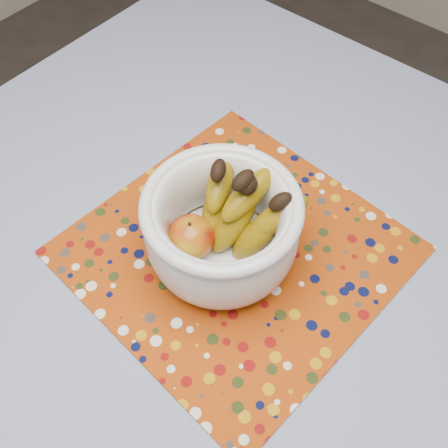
% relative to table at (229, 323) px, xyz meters
% --- Properties ---
extents(table, '(1.20, 1.20, 0.75)m').
position_rel_table_xyz_m(table, '(0.00, 0.00, 0.00)').
color(table, brown).
rests_on(table, ground).
extents(tablecloth, '(1.32, 1.32, 0.01)m').
position_rel_table_xyz_m(tablecloth, '(0.00, 0.00, 0.08)').
color(tablecloth, slate).
rests_on(tablecloth, table).
extents(placemat, '(0.49, 0.49, 0.00)m').
position_rel_table_xyz_m(placemat, '(-0.05, 0.07, 0.09)').
color(placemat, '#8E3207').
rests_on(placemat, tablecloth).
extents(fruit_bowl, '(0.24, 0.24, 0.17)m').
position_rel_table_xyz_m(fruit_bowl, '(-0.05, 0.06, 0.17)').
color(fruit_bowl, silver).
rests_on(fruit_bowl, placemat).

